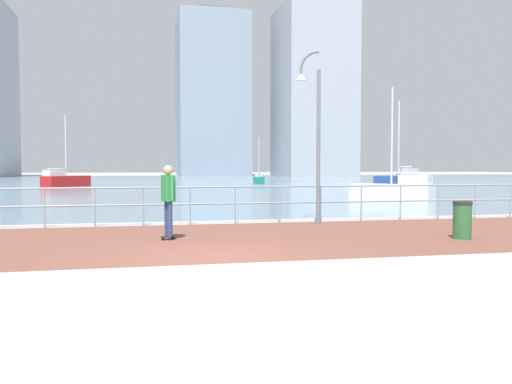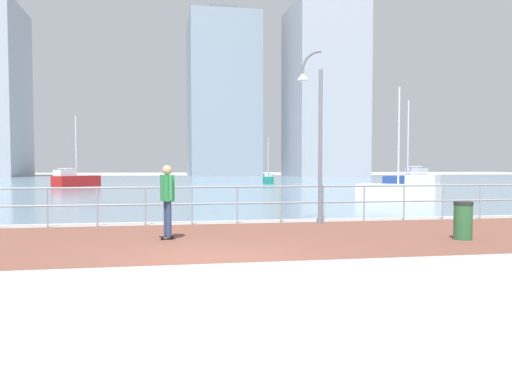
{
  "view_description": "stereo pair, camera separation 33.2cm",
  "coord_description": "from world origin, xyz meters",
  "px_view_note": "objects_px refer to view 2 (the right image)",
  "views": [
    {
      "loc": [
        -1.28,
        -9.87,
        1.78
      ],
      "look_at": [
        1.56,
        3.56,
        1.1
      ],
      "focal_mm": 36.21,
      "sensor_mm": 36.0,
      "label": 1
    },
    {
      "loc": [
        -0.95,
        -9.93,
        1.78
      ],
      "look_at": [
        1.56,
        3.56,
        1.1
      ],
      "focal_mm": 36.21,
      "sensor_mm": 36.0,
      "label": 2
    }
  ],
  "objects_px": {
    "skateboarder": "(167,195)",
    "sailboat_red": "(268,179)",
    "sailboat_teal": "(409,181)",
    "sailboat_navy": "(75,180)",
    "trash_bin": "(463,220)",
    "lamppost": "(315,128)",
    "sailboat_gray": "(401,191)"
  },
  "relations": [
    {
      "from": "sailboat_navy",
      "to": "sailboat_red",
      "type": "relative_size",
      "value": 1.31
    },
    {
      "from": "sailboat_navy",
      "to": "sailboat_red",
      "type": "height_order",
      "value": "sailboat_navy"
    },
    {
      "from": "skateboarder",
      "to": "sailboat_red",
      "type": "distance_m",
      "value": 41.91
    },
    {
      "from": "trash_bin",
      "to": "sailboat_gray",
      "type": "distance_m",
      "value": 13.68
    },
    {
      "from": "lamppost",
      "to": "trash_bin",
      "type": "relative_size",
      "value": 5.74
    },
    {
      "from": "skateboarder",
      "to": "trash_bin",
      "type": "bearing_deg",
      "value": -10.59
    },
    {
      "from": "sailboat_red",
      "to": "lamppost",
      "type": "bearing_deg",
      "value": -99.74
    },
    {
      "from": "skateboarder",
      "to": "sailboat_gray",
      "type": "height_order",
      "value": "sailboat_gray"
    },
    {
      "from": "skateboarder",
      "to": "sailboat_gray",
      "type": "relative_size",
      "value": 0.31
    },
    {
      "from": "skateboarder",
      "to": "sailboat_red",
      "type": "xyz_separation_m",
      "value": [
        11.02,
        40.43,
        -0.63
      ]
    },
    {
      "from": "lamppost",
      "to": "sailboat_teal",
      "type": "distance_m",
      "value": 27.12
    },
    {
      "from": "lamppost",
      "to": "sailboat_navy",
      "type": "height_order",
      "value": "sailboat_navy"
    },
    {
      "from": "sailboat_gray",
      "to": "sailboat_navy",
      "type": "bearing_deg",
      "value": 129.0
    },
    {
      "from": "trash_bin",
      "to": "sailboat_navy",
      "type": "distance_m",
      "value": 39.63
    },
    {
      "from": "sailboat_navy",
      "to": "skateboarder",
      "type": "bearing_deg",
      "value": -77.87
    },
    {
      "from": "skateboarder",
      "to": "sailboat_teal",
      "type": "distance_m",
      "value": 31.8
    },
    {
      "from": "skateboarder",
      "to": "trash_bin",
      "type": "xyz_separation_m",
      "value": [
        7.07,
        -1.32,
        -0.63
      ]
    },
    {
      "from": "lamppost",
      "to": "sailboat_red",
      "type": "height_order",
      "value": "lamppost"
    },
    {
      "from": "skateboarder",
      "to": "trash_bin",
      "type": "relative_size",
      "value": 1.95
    },
    {
      "from": "skateboarder",
      "to": "sailboat_navy",
      "type": "xyz_separation_m",
      "value": [
        -7.63,
        35.49,
        -0.49
      ]
    },
    {
      "from": "sailboat_gray",
      "to": "lamppost",
      "type": "bearing_deg",
      "value": -129.26
    },
    {
      "from": "trash_bin",
      "to": "sailboat_navy",
      "type": "bearing_deg",
      "value": 111.76
    },
    {
      "from": "skateboarder",
      "to": "trash_bin",
      "type": "distance_m",
      "value": 7.22
    },
    {
      "from": "skateboarder",
      "to": "sailboat_teal",
      "type": "relative_size",
      "value": 0.26
    },
    {
      "from": "skateboarder",
      "to": "sailboat_gray",
      "type": "xyz_separation_m",
      "value": [
        11.78,
        11.52,
        -0.54
      ]
    },
    {
      "from": "sailboat_gray",
      "to": "sailboat_teal",
      "type": "distance_m",
      "value": 15.69
    },
    {
      "from": "lamppost",
      "to": "skateboarder",
      "type": "height_order",
      "value": "lamppost"
    },
    {
      "from": "lamppost",
      "to": "sailboat_gray",
      "type": "height_order",
      "value": "sailboat_gray"
    },
    {
      "from": "lamppost",
      "to": "sailboat_navy",
      "type": "distance_m",
      "value": 35.09
    },
    {
      "from": "sailboat_gray",
      "to": "sailboat_red",
      "type": "xyz_separation_m",
      "value": [
        -0.76,
        28.91,
        -0.09
      ]
    },
    {
      "from": "skateboarder",
      "to": "sailboat_gray",
      "type": "bearing_deg",
      "value": 44.37
    },
    {
      "from": "sailboat_teal",
      "to": "sailboat_red",
      "type": "bearing_deg",
      "value": 118.55
    }
  ]
}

